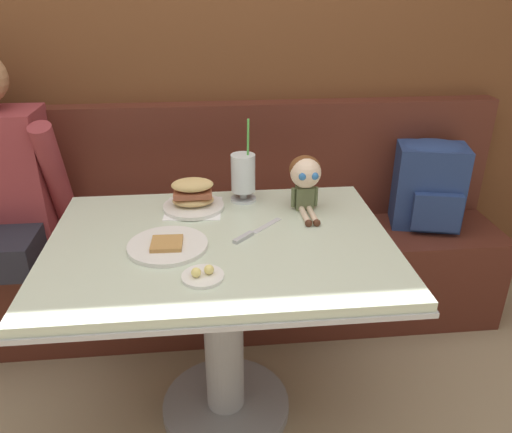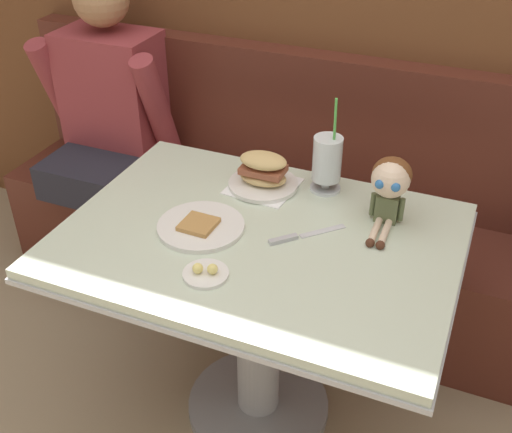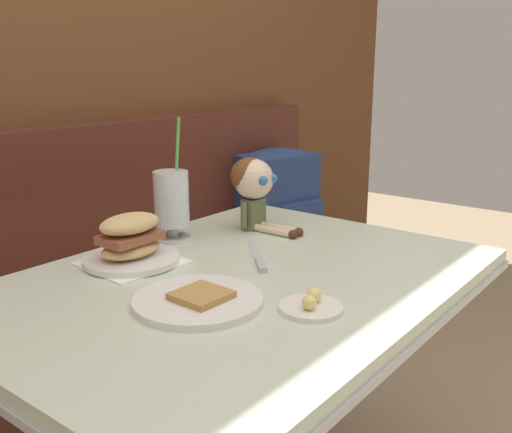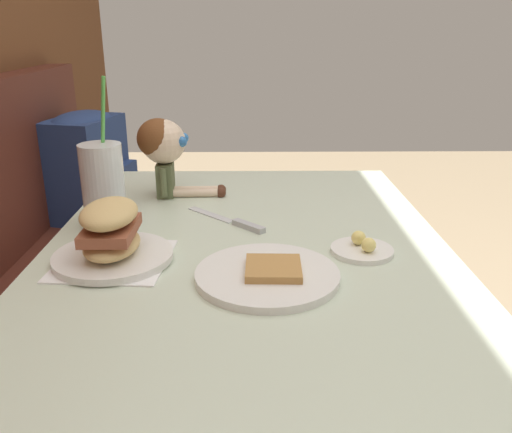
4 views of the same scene
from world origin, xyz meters
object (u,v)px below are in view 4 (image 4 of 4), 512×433
(toast_plate, at_px, (268,274))
(butter_knife, at_px, (238,223))
(butter_saucer, at_px, (362,248))
(seated_doll, at_px, (164,146))
(milkshake_glass, at_px, (103,181))
(sandwich_plate, at_px, (111,238))
(backpack, at_px, (89,163))

(toast_plate, height_order, butter_knife, toast_plate)
(butter_saucer, bearing_deg, toast_plate, 120.33)
(butter_knife, bearing_deg, seated_doll, 41.18)
(seated_doll, bearing_deg, toast_plate, -152.83)
(butter_saucer, bearing_deg, milkshake_glass, 73.63)
(butter_saucer, distance_m, seated_doll, 0.58)
(sandwich_plate, xyz_separation_m, backpack, (1.05, 0.35, -0.13))
(butter_saucer, distance_m, backpack, 1.32)
(butter_saucer, xyz_separation_m, seated_doll, (0.37, 0.43, 0.12))
(backpack, bearing_deg, butter_saucer, -141.18)
(butter_knife, height_order, backpack, backpack)
(butter_knife, xyz_separation_m, backpack, (0.87, 0.58, -0.09))
(toast_plate, xyz_separation_m, seated_doll, (0.48, 0.24, 0.12))
(toast_plate, xyz_separation_m, sandwich_plate, (0.08, 0.28, 0.04))
(sandwich_plate, height_order, butter_knife, sandwich_plate)
(sandwich_plate, xyz_separation_m, butter_saucer, (0.03, -0.47, -0.04))
(milkshake_glass, relative_size, seated_doll, 1.44)
(toast_plate, bearing_deg, butter_saucer, -59.67)
(toast_plate, xyz_separation_m, backpack, (1.13, 0.64, -0.09))
(butter_saucer, relative_size, backpack, 0.30)
(milkshake_glass, bearing_deg, toast_plate, -127.51)
(butter_saucer, xyz_separation_m, butter_knife, (0.15, 0.24, -0.00))
(milkshake_glass, distance_m, backpack, 0.94)
(sandwich_plate, relative_size, butter_knife, 1.22)
(sandwich_plate, bearing_deg, toast_plate, -105.11)
(seated_doll, bearing_deg, butter_knife, -138.82)
(sandwich_plate, relative_size, backpack, 0.54)
(sandwich_plate, height_order, backpack, sandwich_plate)
(backpack, bearing_deg, butter_knife, -146.22)
(seated_doll, bearing_deg, sandwich_plate, 174.33)
(toast_plate, relative_size, backpack, 0.62)
(milkshake_glass, bearing_deg, sandwich_plate, -162.58)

